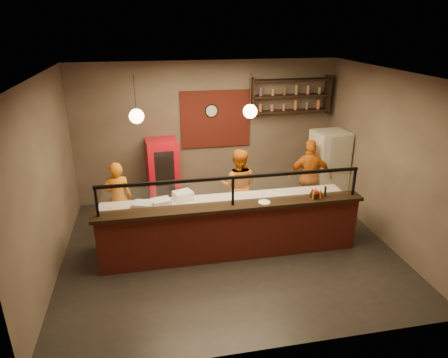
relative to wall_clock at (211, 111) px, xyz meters
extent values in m
plane|color=black|center=(-0.10, -2.46, -2.10)|extent=(6.00, 6.00, 0.00)
plane|color=#39332C|center=(-0.10, -2.46, 1.10)|extent=(6.00, 6.00, 0.00)
plane|color=#706152|center=(-0.10, 0.04, -0.50)|extent=(6.00, 0.00, 6.00)
plane|color=#706152|center=(-3.10, -2.46, -0.50)|extent=(0.00, 5.00, 5.00)
plane|color=#706152|center=(2.90, -2.46, -0.50)|extent=(0.00, 5.00, 5.00)
plane|color=#706152|center=(-0.10, -4.96, -0.50)|extent=(6.00, 0.00, 6.00)
cube|color=maroon|center=(0.10, 0.01, -0.20)|extent=(1.60, 0.04, 1.30)
cube|color=maroon|center=(-0.10, -2.76, -1.60)|extent=(4.60, 0.25, 1.00)
cube|color=black|center=(-0.10, -2.76, -1.07)|extent=(4.70, 0.37, 0.06)
cube|color=gray|center=(-0.10, -2.26, -1.68)|extent=(4.60, 0.75, 0.85)
cube|color=silver|center=(-0.10, -2.26, -1.23)|extent=(4.60, 0.75, 0.05)
cube|color=white|center=(-0.10, -2.76, -0.79)|extent=(4.40, 0.02, 0.50)
cube|color=black|center=(-0.10, -2.76, -0.54)|extent=(4.50, 0.05, 0.05)
cube|color=black|center=(-2.32, -2.76, -0.79)|extent=(0.04, 0.04, 0.50)
cube|color=black|center=(-0.10, -2.76, -0.79)|extent=(0.04, 0.04, 0.50)
cube|color=black|center=(2.12, -2.76, -0.79)|extent=(0.04, 0.04, 0.50)
cube|color=black|center=(1.80, -0.14, -0.05)|extent=(1.80, 0.28, 0.04)
cube|color=black|center=(1.80, -0.14, 0.30)|extent=(1.80, 0.28, 0.04)
cube|color=black|center=(1.80, -0.14, 0.65)|extent=(1.80, 0.28, 0.04)
cube|color=black|center=(0.90, -0.14, 0.30)|extent=(0.04, 0.28, 0.85)
cube|color=black|center=(2.70, -0.14, 0.30)|extent=(0.04, 0.28, 0.85)
cylinder|color=black|center=(0.00, 0.00, 0.00)|extent=(0.30, 0.04, 0.30)
cylinder|color=black|center=(-1.60, -2.26, 0.80)|extent=(0.01, 0.01, 0.60)
sphere|color=#FFB78C|center=(-1.60, -2.26, 0.45)|extent=(0.24, 0.24, 0.24)
cylinder|color=black|center=(0.30, -2.26, 0.80)|extent=(0.01, 0.01, 0.60)
sphere|color=#FFB78C|center=(0.30, -2.26, 0.45)|extent=(0.24, 0.24, 0.24)
imported|color=orange|center=(-2.11, -1.40, -1.35)|extent=(0.57, 0.40, 1.49)
imported|color=#CE6613|center=(0.32, -1.38, -1.30)|extent=(0.95, 0.85, 1.60)
imported|color=orange|center=(1.95, -1.22, -1.27)|extent=(1.02, 0.56, 1.65)
cube|color=beige|center=(2.50, -0.95, -1.23)|extent=(0.78, 0.73, 1.74)
cube|color=red|center=(-1.17, -0.31, -1.31)|extent=(0.72, 0.67, 1.57)
cylinder|color=beige|center=(0.85, -2.22, -1.19)|extent=(0.57, 0.57, 0.01)
cube|color=silver|center=(-1.30, -2.30, -1.12)|extent=(0.37, 0.32, 0.16)
cube|color=silver|center=(-0.89, -2.05, -1.12)|extent=(0.40, 0.36, 0.17)
cube|color=silver|center=(-1.61, -2.38, -1.12)|extent=(0.39, 0.35, 0.16)
cylinder|color=yellow|center=(-1.70, -2.25, -1.17)|extent=(0.31, 0.08, 0.05)
cube|color=black|center=(1.41, -2.76, -0.99)|extent=(0.20, 0.17, 0.10)
cylinder|color=black|center=(1.59, -2.74, -0.94)|extent=(0.05, 0.05, 0.19)
cylinder|color=white|center=(0.45, -2.78, -1.03)|extent=(0.27, 0.27, 0.01)
camera|label=1|loc=(-1.44, -8.79, 1.91)|focal=32.00mm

